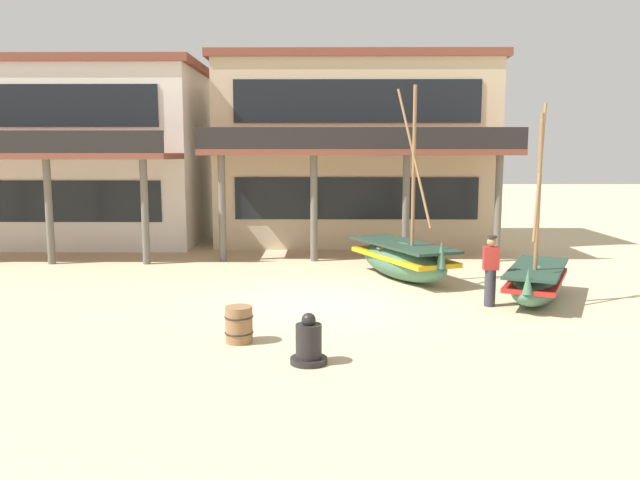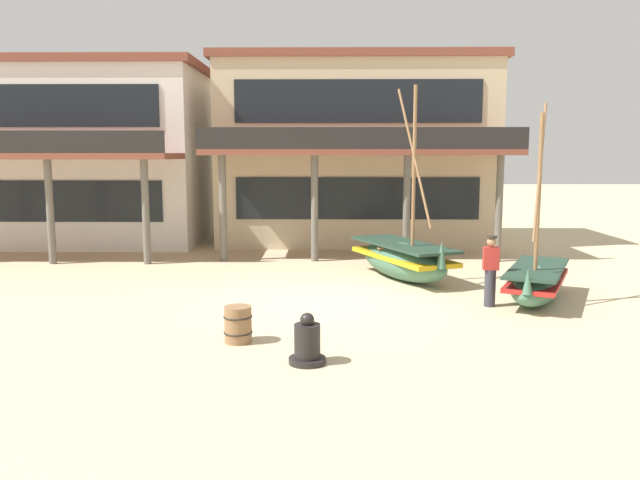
% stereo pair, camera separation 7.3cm
% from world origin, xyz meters
% --- Properties ---
extents(ground_plane, '(120.00, 120.00, 0.00)m').
position_xyz_m(ground_plane, '(0.00, 0.00, 0.00)').
color(ground_plane, '#CCB78E').
extents(fishing_boat_near_left, '(2.87, 4.23, 5.43)m').
position_xyz_m(fishing_boat_near_left, '(2.37, 2.97, 0.59)').
color(fishing_boat_near_left, '#427056').
rests_on(fishing_boat_near_left, ground).
extents(fishing_boat_centre_large, '(2.53, 3.68, 4.78)m').
position_xyz_m(fishing_boat_centre_large, '(5.30, 0.23, 0.49)').
color(fishing_boat_centre_large, '#427056').
rests_on(fishing_boat_centre_large, ground).
extents(fisherman_by_hull, '(0.37, 0.26, 1.68)m').
position_xyz_m(fisherman_by_hull, '(4.03, -0.29, 0.83)').
color(fisherman_by_hull, '#33333D').
rests_on(fisherman_by_hull, ground).
extents(capstan_winch, '(0.65, 0.65, 0.89)m').
position_xyz_m(capstan_winch, '(-0.14, -4.45, 0.35)').
color(capstan_winch, black).
rests_on(capstan_winch, ground).
extents(wooden_barrel, '(0.56, 0.56, 0.70)m').
position_xyz_m(wooden_barrel, '(-1.51, -3.24, 0.35)').
color(wooden_barrel, olive).
rests_on(wooden_barrel, ground).
extents(harbor_building_main, '(11.15, 8.35, 7.36)m').
position_xyz_m(harbor_building_main, '(1.28, 11.05, 3.69)').
color(harbor_building_main, beige).
rests_on(harbor_building_main, ground).
extents(harbor_building_annex, '(11.36, 9.60, 7.11)m').
position_xyz_m(harbor_building_annex, '(-10.40, 11.02, 3.56)').
color(harbor_building_annex, white).
rests_on(harbor_building_annex, ground).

